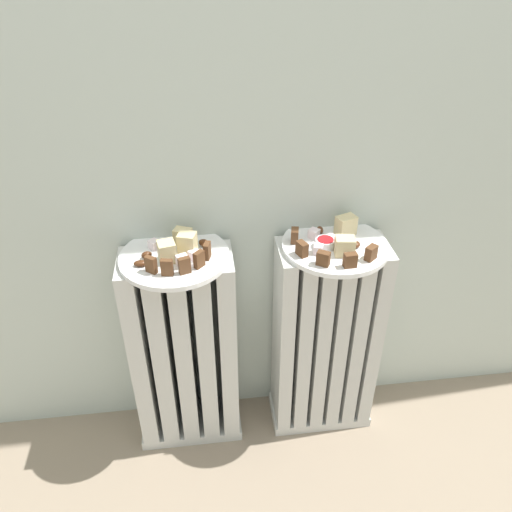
# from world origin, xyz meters

# --- Properties ---
(ground_plane) EXTENTS (6.00, 6.00, 0.00)m
(ground_plane) POSITION_xyz_m (0.00, 0.00, 0.00)
(ground_plane) COLOR gray
(radiator_left) EXTENTS (0.29, 0.14, 0.61)m
(radiator_left) POSITION_xyz_m (-0.19, 0.28, 0.30)
(radiator_left) COLOR silver
(radiator_left) RESTS_ON ground_plane
(radiator_right) EXTENTS (0.29, 0.14, 0.61)m
(radiator_right) POSITION_xyz_m (0.19, 0.28, 0.30)
(radiator_right) COLOR silver
(radiator_right) RESTS_ON ground_plane
(plate_left) EXTENTS (0.26, 0.26, 0.01)m
(plate_left) POSITION_xyz_m (-0.19, 0.28, 0.61)
(plate_left) COLOR white
(plate_left) RESTS_ON radiator_left
(plate_right) EXTENTS (0.26, 0.26, 0.01)m
(plate_right) POSITION_xyz_m (0.19, 0.28, 0.61)
(plate_right) COLOR white
(plate_right) RESTS_ON radiator_right
(dark_cake_slice_left_0) EXTENTS (0.03, 0.03, 0.04)m
(dark_cake_slice_left_0) POSITION_xyz_m (-0.24, 0.22, 0.64)
(dark_cake_slice_left_0) COLOR #56351E
(dark_cake_slice_left_0) RESTS_ON plate_left
(dark_cake_slice_left_1) EXTENTS (0.03, 0.02, 0.04)m
(dark_cake_slice_left_1) POSITION_xyz_m (-0.21, 0.20, 0.64)
(dark_cake_slice_left_1) COLOR #56351E
(dark_cake_slice_left_1) RESTS_ON plate_left
(dark_cake_slice_left_2) EXTENTS (0.03, 0.02, 0.04)m
(dark_cake_slice_left_2) POSITION_xyz_m (-0.17, 0.20, 0.64)
(dark_cake_slice_left_2) COLOR #56351E
(dark_cake_slice_left_2) RESTS_ON plate_left
(dark_cake_slice_left_3) EXTENTS (0.03, 0.03, 0.04)m
(dark_cake_slice_left_3) POSITION_xyz_m (-0.14, 0.22, 0.64)
(dark_cake_slice_left_3) COLOR #56351E
(dark_cake_slice_left_3) RESTS_ON plate_left
(dark_cake_slice_left_4) EXTENTS (0.02, 0.03, 0.04)m
(dark_cake_slice_left_4) POSITION_xyz_m (-0.12, 0.26, 0.64)
(dark_cake_slice_left_4) COLOR #56351E
(dark_cake_slice_left_4) RESTS_ON plate_left
(marble_cake_slice_left_0) EXTENTS (0.05, 0.05, 0.05)m
(marble_cake_slice_left_0) POSITION_xyz_m (-0.21, 0.26, 0.64)
(marble_cake_slice_left_0) COLOR beige
(marble_cake_slice_left_0) RESTS_ON plate_left
(marble_cake_slice_left_1) EXTENTS (0.05, 0.05, 0.05)m
(marble_cake_slice_left_1) POSITION_xyz_m (-0.16, 0.28, 0.64)
(marble_cake_slice_left_1) COLOR beige
(marble_cake_slice_left_1) RESTS_ON plate_left
(marble_cake_slice_left_2) EXTENTS (0.05, 0.04, 0.04)m
(marble_cake_slice_left_2) POSITION_xyz_m (-0.17, 0.33, 0.64)
(marble_cake_slice_left_2) COLOR beige
(marble_cake_slice_left_2) RESTS_ON plate_left
(turkish_delight_left_0) EXTENTS (0.03, 0.03, 0.03)m
(turkish_delight_left_0) POSITION_xyz_m (-0.17, 0.23, 0.63)
(turkish_delight_left_0) COLOR white
(turkish_delight_left_0) RESTS_ON plate_left
(turkish_delight_left_1) EXTENTS (0.03, 0.03, 0.02)m
(turkish_delight_left_1) POSITION_xyz_m (-0.15, 0.26, 0.63)
(turkish_delight_left_1) COLOR white
(turkish_delight_left_1) RESTS_ON plate_left
(turkish_delight_left_2) EXTENTS (0.03, 0.03, 0.02)m
(turkish_delight_left_2) POSITION_xyz_m (-0.24, 0.31, 0.63)
(turkish_delight_left_2) COLOR white
(turkish_delight_left_2) RESTS_ON plate_left
(medjool_date_left_0) EXTENTS (0.03, 0.03, 0.02)m
(medjool_date_left_0) POSITION_xyz_m (-0.12, 0.31, 0.63)
(medjool_date_left_0) COLOR #4C2814
(medjool_date_left_0) RESTS_ON plate_left
(medjool_date_left_1) EXTENTS (0.03, 0.03, 0.02)m
(medjool_date_left_1) POSITION_xyz_m (-0.21, 0.31, 0.63)
(medjool_date_left_1) COLOR #4C2814
(medjool_date_left_1) RESTS_ON plate_left
(medjool_date_left_2) EXTENTS (0.03, 0.02, 0.02)m
(medjool_date_left_2) POSITION_xyz_m (-0.25, 0.27, 0.63)
(medjool_date_left_2) COLOR #4C2814
(medjool_date_left_2) RESTS_ON plate_left
(medjool_date_left_3) EXTENTS (0.03, 0.02, 0.01)m
(medjool_date_left_3) POSITION_xyz_m (-0.27, 0.24, 0.62)
(medjool_date_left_3) COLOR #4C2814
(medjool_date_left_3) RESTS_ON plate_left
(dark_cake_slice_right_0) EXTENTS (0.02, 0.03, 0.03)m
(dark_cake_slice_right_0) POSITION_xyz_m (0.10, 0.30, 0.63)
(dark_cake_slice_right_0) COLOR #56351E
(dark_cake_slice_right_0) RESTS_ON plate_right
(dark_cake_slice_right_1) EXTENTS (0.03, 0.03, 0.03)m
(dark_cake_slice_right_1) POSITION_xyz_m (0.10, 0.24, 0.63)
(dark_cake_slice_right_1) COLOR #56351E
(dark_cake_slice_right_1) RESTS_ON plate_right
(dark_cake_slice_right_2) EXTENTS (0.03, 0.03, 0.03)m
(dark_cake_slice_right_2) POSITION_xyz_m (0.14, 0.20, 0.63)
(dark_cake_slice_right_2) COLOR #56351E
(dark_cake_slice_right_2) RESTS_ON plate_right
(dark_cake_slice_right_3) EXTENTS (0.03, 0.02, 0.03)m
(dark_cake_slice_right_3) POSITION_xyz_m (0.20, 0.18, 0.63)
(dark_cake_slice_right_3) COLOR #56351E
(dark_cake_slice_right_3) RESTS_ON plate_right
(dark_cake_slice_right_4) EXTENTS (0.03, 0.03, 0.03)m
(dark_cake_slice_right_4) POSITION_xyz_m (0.26, 0.21, 0.63)
(dark_cake_slice_right_4) COLOR #56351E
(dark_cake_slice_right_4) RESTS_ON plate_right
(marble_cake_slice_right_0) EXTENTS (0.05, 0.04, 0.04)m
(marble_cake_slice_right_0) POSITION_xyz_m (0.20, 0.23, 0.64)
(marble_cake_slice_right_0) COLOR beige
(marble_cake_slice_right_0) RESTS_ON plate_right
(marble_cake_slice_right_1) EXTENTS (0.06, 0.05, 0.05)m
(marble_cake_slice_right_1) POSITION_xyz_m (0.23, 0.32, 0.64)
(marble_cake_slice_right_1) COLOR beige
(marble_cake_slice_right_1) RESTS_ON plate_right
(turkish_delight_right_0) EXTENTS (0.03, 0.03, 0.02)m
(turkish_delight_right_0) POSITION_xyz_m (0.18, 0.29, 0.63)
(turkish_delight_right_0) COLOR white
(turkish_delight_right_0) RESTS_ON plate_right
(turkish_delight_right_1) EXTENTS (0.03, 0.03, 0.02)m
(turkish_delight_right_1) POSITION_xyz_m (0.14, 0.24, 0.63)
(turkish_delight_right_1) COLOR white
(turkish_delight_right_1) RESTS_ON plate_right
(turkish_delight_right_2) EXTENTS (0.02, 0.02, 0.02)m
(turkish_delight_right_2) POSITION_xyz_m (0.21, 0.27, 0.63)
(turkish_delight_right_2) COLOR white
(turkish_delight_right_2) RESTS_ON plate_right
(turkish_delight_right_3) EXTENTS (0.03, 0.03, 0.02)m
(turkish_delight_right_3) POSITION_xyz_m (0.15, 0.31, 0.63)
(turkish_delight_right_3) COLOR white
(turkish_delight_right_3) RESTS_ON plate_right
(medjool_date_right_0) EXTENTS (0.03, 0.03, 0.01)m
(medjool_date_right_0) POSITION_xyz_m (0.24, 0.26, 0.62)
(medjool_date_right_0) COLOR #4C2814
(medjool_date_right_0) RESTS_ON plate_right
(medjool_date_right_1) EXTENTS (0.02, 0.03, 0.02)m
(medjool_date_right_1) POSITION_xyz_m (0.17, 0.33, 0.63)
(medjool_date_right_1) COLOR #4C2814
(medjool_date_right_1) RESTS_ON plate_right
(jam_bowl_right) EXTENTS (0.05, 0.05, 0.02)m
(jam_bowl_right) POSITION_xyz_m (0.16, 0.27, 0.63)
(jam_bowl_right) COLOR white
(jam_bowl_right) RESTS_ON plate_right
(fork) EXTENTS (0.06, 0.09, 0.00)m
(fork) POSITION_xyz_m (0.18, 0.29, 0.62)
(fork) COLOR silver
(fork) RESTS_ON plate_right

